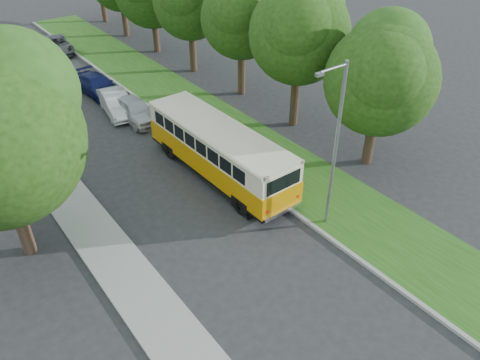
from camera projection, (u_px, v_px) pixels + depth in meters
ground at (222, 231)px, 21.77m from camera, size 120.00×120.00×0.00m
curb at (223, 160)px, 26.82m from camera, size 0.20×70.00×0.15m
grass_verge at (255, 148)px, 27.99m from camera, size 4.50×70.00×0.13m
sidewalk at (81, 216)px, 22.64m from camera, size 2.20×70.00×0.12m
treeline at (105, 9)px, 31.87m from camera, size 24.27×41.91×9.46m
lamppost_near at (335, 144)px, 19.75m from camera, size 1.71×0.16×8.00m
lamppost_far at (0, 69)px, 27.67m from camera, size 1.71×0.16×7.50m
warning_sign at (34, 129)px, 26.46m from camera, size 0.56×0.10×2.50m
vintage_bus at (219, 152)px, 24.78m from camera, size 2.82×10.26×3.03m
car_silver at (135, 110)px, 30.74m from camera, size 1.92×4.55×1.53m
car_white at (116, 103)px, 31.61m from camera, size 2.25×4.71×1.49m
car_blue at (98, 85)px, 34.23m from camera, size 2.43×5.07×1.42m
car_grey at (56, 45)px, 41.87m from camera, size 2.87×5.21×1.38m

